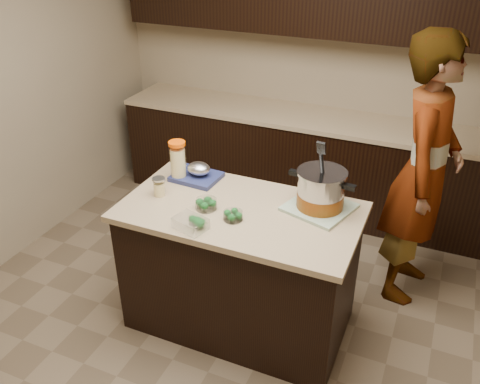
# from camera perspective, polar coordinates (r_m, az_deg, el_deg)

# --- Properties ---
(ground_plane) EXTENTS (4.00, 4.00, 0.00)m
(ground_plane) POSITION_cam_1_polar(r_m,az_deg,el_deg) (3.64, 0.00, -14.11)
(ground_plane) COLOR brown
(ground_plane) RESTS_ON ground
(room_shell) EXTENTS (4.04, 4.04, 2.72)m
(room_shell) POSITION_cam_1_polar(r_m,az_deg,el_deg) (2.76, 0.00, 12.68)
(room_shell) COLOR tan
(room_shell) RESTS_ON ground
(back_cabinets) EXTENTS (3.60, 0.63, 2.33)m
(back_cabinets) POSITION_cam_1_polar(r_m,az_deg,el_deg) (4.57, 8.78, 9.01)
(back_cabinets) COLOR black
(back_cabinets) RESTS_ON ground
(island) EXTENTS (1.46, 0.81, 0.90)m
(island) POSITION_cam_1_polar(r_m,az_deg,el_deg) (3.35, 0.00, -8.49)
(island) COLOR black
(island) RESTS_ON ground
(dish_towel) EXTENTS (0.45, 0.45, 0.02)m
(dish_towel) POSITION_cam_1_polar(r_m,az_deg,el_deg) (3.13, 8.89, -1.71)
(dish_towel) COLOR #5C8A60
(dish_towel) RESTS_ON island
(stock_pot) EXTENTS (0.42, 0.34, 0.43)m
(stock_pot) POSITION_cam_1_polar(r_m,az_deg,el_deg) (3.07, 9.04, 0.04)
(stock_pot) COLOR #B7B7BC
(stock_pot) RESTS_ON dish_towel
(lemonade_pitcher) EXTENTS (0.13, 0.13, 0.27)m
(lemonade_pitcher) POSITION_cam_1_polar(r_m,az_deg,el_deg) (3.39, -6.97, 3.30)
(lemonade_pitcher) COLOR #F2DC93
(lemonade_pitcher) RESTS_ON island
(mason_jar) EXTENTS (0.10, 0.10, 0.13)m
(mason_jar) POSITION_cam_1_polar(r_m,az_deg,el_deg) (3.25, -9.06, 0.55)
(mason_jar) COLOR #F2DC93
(mason_jar) RESTS_ON island
(broccoli_tub_left) EXTENTS (0.14, 0.14, 0.06)m
(broccoli_tub_left) POSITION_cam_1_polar(r_m,az_deg,el_deg) (3.09, -3.82, -1.41)
(broccoli_tub_left) COLOR silver
(broccoli_tub_left) RESTS_ON island
(broccoli_tub_right) EXTENTS (0.13, 0.13, 0.05)m
(broccoli_tub_right) POSITION_cam_1_polar(r_m,az_deg,el_deg) (2.98, -0.78, -2.70)
(broccoli_tub_right) COLOR silver
(broccoli_tub_right) RESTS_ON island
(broccoli_tub_rect) EXTENTS (0.21, 0.18, 0.07)m
(broccoli_tub_rect) POSITION_cam_1_polar(r_m,az_deg,el_deg) (2.91, -5.58, -3.58)
(broccoli_tub_rect) COLOR silver
(broccoli_tub_rect) RESTS_ON island
(blue_tray) EXTENTS (0.32, 0.26, 0.12)m
(blue_tray) POSITION_cam_1_polar(r_m,az_deg,el_deg) (3.43, -4.80, 2.05)
(blue_tray) COLOR navy
(blue_tray) RESTS_ON island
(person) EXTENTS (0.52, 0.73, 1.90)m
(person) POSITION_cam_1_polar(r_m,az_deg,el_deg) (3.62, 19.93, 1.99)
(person) COLOR gray
(person) RESTS_ON ground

